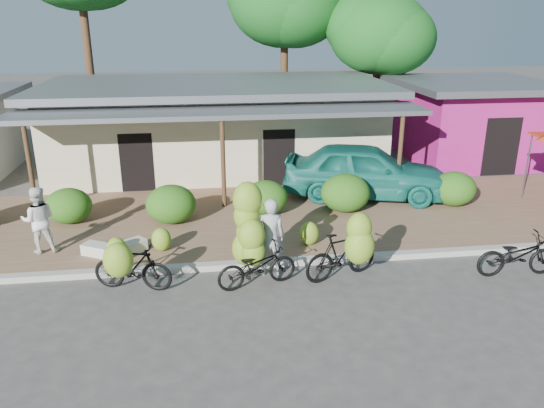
{
  "coord_description": "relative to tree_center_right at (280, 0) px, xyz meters",
  "views": [
    {
      "loc": [
        -0.61,
        -9.55,
        5.78
      ],
      "look_at": [
        1.1,
        3.11,
        1.2
      ],
      "focal_mm": 35.0,
      "sensor_mm": 36.0,
      "label": 1
    }
  ],
  "objects": [
    {
      "name": "loose_banana_c",
      "position": [
        -1.27,
        -13.76,
        -5.97
      ],
      "size": [
        0.5,
        0.43,
        0.63
      ],
      "primitive_type": "ellipsoid",
      "color": "#83A82A",
      "rests_on": "sidewalk"
    },
    {
      "name": "teal_van",
      "position": [
        1.27,
        -10.18,
        -5.4
      ],
      "size": [
        5.57,
        3.4,
        1.77
      ],
      "primitive_type": "imported",
      "rotation": [
        0.0,
        0.0,
        1.3
      ],
      "color": "#186F62",
      "rests_on": "sidewalk"
    },
    {
      "name": "loose_banana_a",
      "position": [
        -6.08,
        -14.1,
        -5.98
      ],
      "size": [
        0.5,
        0.42,
        0.62
      ],
      "primitive_type": "ellipsoid",
      "color": "#83A82A",
      "rests_on": "sidewalk"
    },
    {
      "name": "hedge_5",
      "position": [
        3.8,
        -11.38,
        -5.75
      ],
      "size": [
        1.38,
        1.24,
        1.08
      ],
      "primitive_type": "ellipsoid",
      "color": "#1D4F12",
      "rests_on": "sidewalk"
    },
    {
      "name": "shop_main",
      "position": [
        -3.31,
        -5.68,
        -4.69
      ],
      "size": [
        13.0,
        8.5,
        3.35
      ],
      "color": "beige",
      "rests_on": "ground"
    },
    {
      "name": "sack_near",
      "position": [
        -5.86,
        -13.66,
        -6.14
      ],
      "size": [
        0.92,
        0.83,
        0.3
      ],
      "primitive_type": "cube",
      "rotation": [
        0.0,
        0.0,
        0.65
      ],
      "color": "beige",
      "rests_on": "sidewalk"
    },
    {
      "name": "shop_pink",
      "position": [
        7.19,
        -5.62,
        -4.74
      ],
      "size": [
        6.0,
        6.0,
        3.25
      ],
      "color": "#B11B7E",
      "rests_on": "ground"
    },
    {
      "name": "bike_right",
      "position": [
        -0.8,
        -15.6,
        -5.65
      ],
      "size": [
        1.97,
        1.47,
        1.81
      ],
      "rotation": [
        0.0,
        0.0,
        1.92
      ],
      "color": "black",
      "rests_on": "ground"
    },
    {
      "name": "bike_left",
      "position": [
        -5.6,
        -15.48,
        -5.77
      ],
      "size": [
        1.86,
        1.37,
        1.41
      ],
      "rotation": [
        0.0,
        0.0,
        1.3
      ],
      "color": "black",
      "rests_on": "ground"
    },
    {
      "name": "hedge_4",
      "position": [
        0.3,
        -11.45,
        -5.71
      ],
      "size": [
        1.49,
        1.34,
        1.16
      ],
      "primitive_type": "ellipsoid",
      "color": "#1D4F12",
      "rests_on": "sidewalk"
    },
    {
      "name": "sidewalk",
      "position": [
        -3.31,
        -11.61,
        -6.35
      ],
      "size": [
        60.0,
        6.0,
        0.12
      ],
      "primitive_type": "cube",
      "color": "#89624A",
      "rests_on": "ground"
    },
    {
      "name": "hedge_3",
      "position": [
        -2.11,
        -11.36,
        -5.78
      ],
      "size": [
        1.32,
        1.19,
        1.03
      ],
      "primitive_type": "ellipsoid",
      "color": "#1D4F12",
      "rests_on": "sidewalk"
    },
    {
      "name": "curb",
      "position": [
        -3.31,
        -14.61,
        -6.33
      ],
      "size": [
        60.0,
        0.25,
        0.15
      ],
      "primitive_type": "cube",
      "color": "#A8A399",
      "rests_on": "ground"
    },
    {
      "name": "ground",
      "position": [
        -3.31,
        -16.61,
        -6.41
      ],
      "size": [
        100.0,
        100.0,
        0.0
      ],
      "primitive_type": "plane",
      "color": "#43413E",
      "rests_on": "ground"
    },
    {
      "name": "tree_center_right",
      "position": [
        0.0,
        0.0,
        0.0
      ],
      "size": [
        5.28,
        5.16,
        8.38
      ],
      "color": "#533521",
      "rests_on": "ground"
    },
    {
      "name": "bike_far_right",
      "position": [
        3.23,
        -15.86,
        -5.9
      ],
      "size": [
        1.96,
        0.72,
        1.02
      ],
      "rotation": [
        0.0,
        0.0,
        1.55
      ],
      "color": "black",
      "rests_on": "ground"
    },
    {
      "name": "bike_center",
      "position": [
        -2.91,
        -15.32,
        -5.51
      ],
      "size": [
        1.95,
        1.36,
        2.3
      ],
      "rotation": [
        0.0,
        0.0,
        1.83
      ],
      "color": "black",
      "rests_on": "ground"
    },
    {
      "name": "loose_banana_b",
      "position": [
        -5.05,
        -13.63,
        -5.98
      ],
      "size": [
        0.49,
        0.42,
        0.61
      ],
      "primitive_type": "ellipsoid",
      "color": "#83A82A",
      "rests_on": "sidewalk"
    },
    {
      "name": "sack_far",
      "position": [
        -6.62,
        -13.66,
        -6.15
      ],
      "size": [
        0.84,
        0.7,
        0.28
      ],
      "primitive_type": "cube",
      "rotation": [
        0.0,
        0.0,
        -0.51
      ],
      "color": "beige",
      "rests_on": "sidewalk"
    },
    {
      "name": "tree_near_right",
      "position": [
        4.0,
        -2.0,
        -1.33
      ],
      "size": [
        4.67,
        4.51,
        6.81
      ],
      "color": "#533521",
      "rests_on": "ground"
    },
    {
      "name": "hedge_1",
      "position": [
        -7.78,
        -11.31,
        -5.78
      ],
      "size": [
        1.3,
        1.17,
        1.02
      ],
      "primitive_type": "ellipsoid",
      "color": "#1D4F12",
      "rests_on": "sidewalk"
    },
    {
      "name": "bystander",
      "position": [
        -8.03,
        -13.26,
        -5.44
      ],
      "size": [
        0.9,
        0.74,
        1.7
      ],
      "primitive_type": "imported",
      "rotation": [
        0.0,
        0.0,
        3.26
      ],
      "color": "silver",
      "rests_on": "sidewalk"
    },
    {
      "name": "hedge_2",
      "position": [
        -4.88,
        -11.69,
        -5.73
      ],
      "size": [
        1.43,
        1.29,
        1.11
      ],
      "primitive_type": "ellipsoid",
      "color": "#1D4F12",
      "rests_on": "sidewalk"
    },
    {
      "name": "vendor",
      "position": [
        -2.46,
        -15.04,
        -5.47
      ],
      "size": [
        0.71,
        0.49,
        1.89
      ],
      "primitive_type": "imported",
      "rotation": [
        0.0,
        0.0,
        3.09
      ],
      "color": "#9B9B9B",
      "rests_on": "ground"
    }
  ]
}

